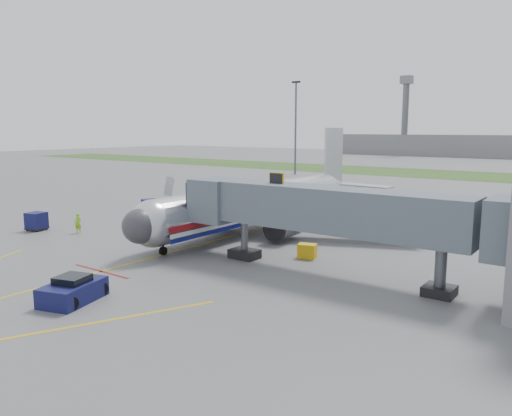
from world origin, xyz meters
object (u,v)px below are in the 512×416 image
Objects in this scene: ramp_worker at (78,223)px; airliner at (260,203)px; pushback_tug at (73,291)px; baggage_tug at (153,209)px; belt_loader at (193,213)px.

airliner is at bearing 21.53° from ramp_worker.
baggage_tug reaches higher than pushback_tug.
pushback_tug is 29.95m from baggage_tug.
pushback_tug is at bearing -50.94° from baggage_tug.
ramp_worker is (-12.89, -12.31, -1.67)m from airliner.
belt_loader reaches higher than pushback_tug.
belt_loader is 13.43m from ramp_worker.
belt_loader is (4.87, 1.64, -0.24)m from baggage_tug.
belt_loader is at bearing 18.61° from baggage_tug.
pushback_tug is 28.57m from belt_loader.
ramp_worker is at bearing -80.17° from baggage_tug.
ramp_worker is at bearing -102.42° from belt_loader.
airliner is 8.76× the size of belt_loader.
airliner is at bearing 99.41° from pushback_tug.
pushback_tug is 2.19× the size of ramp_worker.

